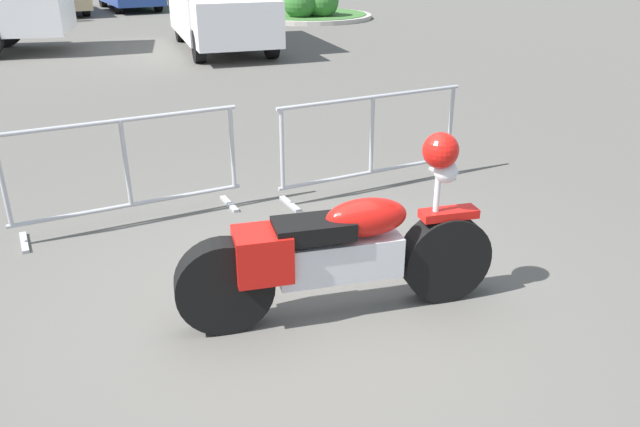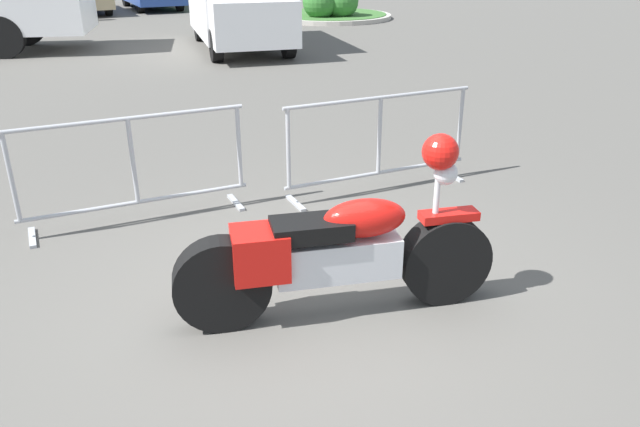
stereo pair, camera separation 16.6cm
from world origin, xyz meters
TOP-DOWN VIEW (x-y plane):
  - ground_plane at (0.00, 0.00)m, footprint 120.00×120.00m
  - motorcycle at (0.22, -0.20)m, footprint 2.40×0.49m
  - crowd_barrier_near at (-1.07, 2.00)m, footprint 2.23×0.66m
  - crowd_barrier_far at (1.52, 2.00)m, footprint 2.23×0.66m
  - planter_island at (6.32, 17.06)m, footprint 4.27×4.27m

SIDE VIEW (x-z plane):
  - ground_plane at x=0.00m, z-range 0.00..0.00m
  - planter_island at x=6.32m, z-range -0.20..1.02m
  - motorcycle at x=0.22m, z-range -0.16..1.19m
  - crowd_barrier_near at x=-1.07m, z-range 0.02..1.09m
  - crowd_barrier_far at x=1.52m, z-range 0.02..1.09m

